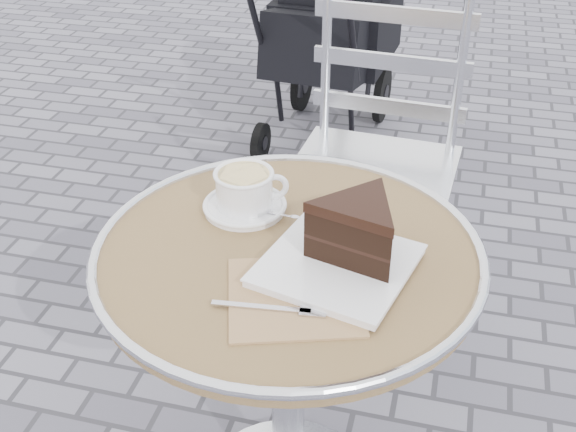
% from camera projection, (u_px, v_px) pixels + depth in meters
% --- Properties ---
extents(cafe_table, '(0.72, 0.72, 0.74)m').
position_uv_depth(cafe_table, '(288.00, 318.00, 1.40)').
color(cafe_table, silver).
rests_on(cafe_table, ground).
extents(cappuccino_set, '(0.19, 0.16, 0.08)m').
position_uv_depth(cappuccino_set, '(245.00, 193.00, 1.41)').
color(cappuccino_set, white).
rests_on(cappuccino_set, cafe_table).
extents(cake_plate_set, '(0.37, 0.39, 0.13)m').
position_uv_depth(cake_plate_set, '(352.00, 238.00, 1.24)').
color(cake_plate_set, '#A27959').
rests_on(cake_plate_set, cafe_table).
extents(bistro_chair, '(0.47, 0.47, 0.99)m').
position_uv_depth(bistro_chair, '(382.00, 125.00, 2.02)').
color(bistro_chair, silver).
rests_on(bistro_chair, ground).
extents(baby_stroller, '(0.50, 0.97, 0.98)m').
position_uv_depth(baby_stroller, '(330.00, 41.00, 3.10)').
color(baby_stroller, black).
rests_on(baby_stroller, ground).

